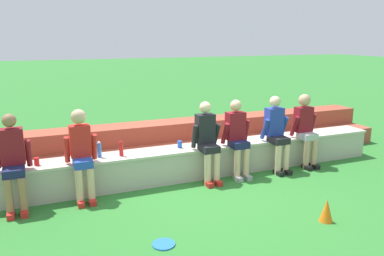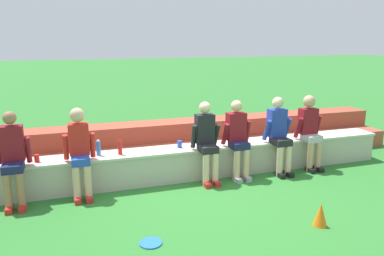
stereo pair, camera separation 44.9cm
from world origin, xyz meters
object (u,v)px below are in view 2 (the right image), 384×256
at_px(person_far_right, 279,133).
at_px(person_center, 207,140).
at_px(water_bottle_near_right, 120,148).
at_px(plastic_cup_left_end, 180,144).
at_px(person_right_of_center, 238,137).
at_px(sports_cone, 321,215).
at_px(person_far_left, 13,157).
at_px(frisbee, 151,243).
at_px(water_bottle_mid_left, 98,148).
at_px(person_left_of_center, 80,150).
at_px(person_rightmost_edge, 310,129).
at_px(plastic_cup_middle, 37,158).

bearing_deg(person_far_right, person_center, -179.85).
distance_m(water_bottle_near_right, plastic_cup_left_end, 1.06).
bearing_deg(person_far_right, water_bottle_near_right, 175.45).
relative_size(water_bottle_near_right, plastic_cup_left_end, 2.03).
height_order(person_right_of_center, sports_cone, person_right_of_center).
distance_m(person_far_left, water_bottle_near_right, 1.61).
bearing_deg(frisbee, person_center, 51.71).
bearing_deg(person_center, plastic_cup_left_end, 141.57).
bearing_deg(person_far_left, person_far_right, -0.14).
xyz_separation_m(water_bottle_near_right, frisbee, (0.06, -1.98, -0.67)).
relative_size(person_far_right, sports_cone, 4.40).
relative_size(water_bottle_near_right, water_bottle_mid_left, 0.97).
bearing_deg(person_left_of_center, person_rightmost_edge, 0.07).
distance_m(person_far_left, plastic_cup_left_end, 2.67).
relative_size(person_far_left, water_bottle_near_right, 5.60).
distance_m(person_left_of_center, water_bottle_near_right, 0.68).
height_order(plastic_cup_left_end, frisbee, plastic_cup_left_end).
xyz_separation_m(person_far_left, person_rightmost_edge, (5.14, 0.02, 0.02)).
distance_m(person_far_right, plastic_cup_left_end, 1.84).
xyz_separation_m(water_bottle_near_right, plastic_cup_left_end, (1.05, 0.08, -0.06)).
relative_size(person_left_of_center, plastic_cup_left_end, 11.32).
xyz_separation_m(person_center, person_rightmost_edge, (2.10, 0.03, 0.03)).
relative_size(water_bottle_near_right, frisbee, 0.90).
relative_size(person_rightmost_edge, water_bottle_near_right, 5.58).
height_order(person_far_left, plastic_cup_middle, person_far_left).
bearing_deg(plastic_cup_left_end, water_bottle_mid_left, -179.55).
relative_size(person_left_of_center, person_far_right, 1.00).
bearing_deg(person_left_of_center, water_bottle_mid_left, 42.12).
xyz_separation_m(person_far_left, water_bottle_near_right, (1.60, 0.22, -0.07)).
height_order(plastic_cup_middle, frisbee, plastic_cup_middle).
bearing_deg(plastic_cup_middle, person_center, -5.26).
xyz_separation_m(person_left_of_center, plastic_cup_middle, (-0.64, 0.23, -0.14)).
bearing_deg(person_far_right, person_right_of_center, 179.10).
distance_m(person_right_of_center, person_far_right, 0.82).
distance_m(person_far_left, frisbee, 2.53).
distance_m(person_far_left, plastic_cup_middle, 0.41).
bearing_deg(person_left_of_center, person_far_left, -179.35).
distance_m(person_left_of_center, person_far_right, 3.51).
bearing_deg(person_rightmost_edge, plastic_cup_middle, 177.38).
height_order(person_rightmost_edge, plastic_cup_left_end, person_rightmost_edge).
bearing_deg(plastic_cup_middle, frisbee, -55.91).
bearing_deg(plastic_cup_middle, person_left_of_center, -19.36).
height_order(person_left_of_center, person_far_right, person_far_right).
height_order(person_left_of_center, water_bottle_near_right, person_left_of_center).
height_order(person_right_of_center, person_far_right, person_far_right).
bearing_deg(person_center, person_rightmost_edge, 0.84).
height_order(person_far_right, plastic_cup_left_end, person_far_right).
distance_m(water_bottle_near_right, frisbee, 2.09).
distance_m(person_far_right, plastic_cup_middle, 4.16).
distance_m(plastic_cup_left_end, frisbee, 2.37).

